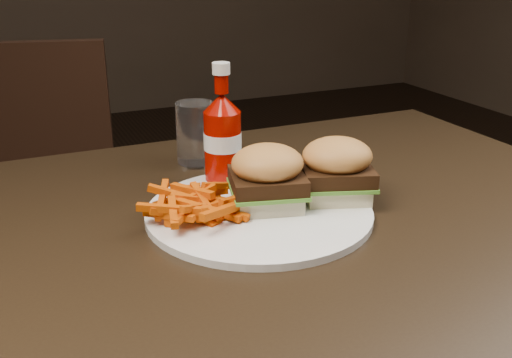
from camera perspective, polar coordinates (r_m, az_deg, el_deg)
name	(u,v)px	position (r m, az deg, el deg)	size (l,w,h in m)	color
dining_table	(235,240)	(0.80, -1.99, -5.85)	(1.20, 0.80, 0.04)	black
chair_far	(44,210)	(1.72, -19.55, -2.79)	(0.45, 0.45, 0.04)	black
plate	(259,212)	(0.82, 0.28, -3.15)	(0.31, 0.31, 0.01)	white
sandwich_half_a	(267,199)	(0.82, 1.07, -1.87)	(0.09, 0.08, 0.02)	beige
sandwich_half_b	(335,190)	(0.86, 7.58, -1.04)	(0.09, 0.08, 0.02)	beige
fries_pile	(201,200)	(0.80, -5.31, -2.01)	(0.13, 0.13, 0.05)	#C56002
ketchup_bottle	(223,148)	(0.91, -3.19, 3.00)	(0.06, 0.06, 0.11)	#880700
tumbler	(196,133)	(1.01, -5.77, 4.43)	(0.06, 0.06, 0.10)	white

